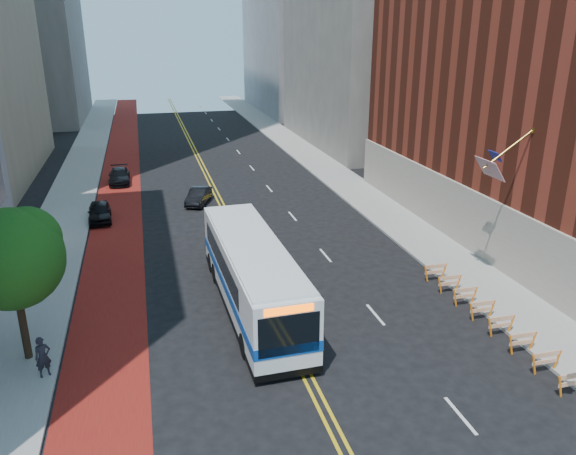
# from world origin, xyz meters

# --- Properties ---
(ground) EXTENTS (160.00, 160.00, 0.00)m
(ground) POSITION_xyz_m (0.00, 0.00, 0.00)
(ground) COLOR black
(ground) RESTS_ON ground
(sidewalk_left) EXTENTS (4.00, 140.00, 0.15)m
(sidewalk_left) POSITION_xyz_m (-12.00, 30.00, 0.07)
(sidewalk_left) COLOR gray
(sidewalk_left) RESTS_ON ground
(sidewalk_right) EXTENTS (4.00, 140.00, 0.15)m
(sidewalk_right) POSITION_xyz_m (12.00, 30.00, 0.07)
(sidewalk_right) COLOR gray
(sidewalk_right) RESTS_ON ground
(bus_lane_paint) EXTENTS (3.60, 140.00, 0.01)m
(bus_lane_paint) POSITION_xyz_m (-8.10, 30.00, 0.00)
(bus_lane_paint) COLOR maroon
(bus_lane_paint) RESTS_ON ground
(center_line_inner) EXTENTS (0.14, 140.00, 0.01)m
(center_line_inner) POSITION_xyz_m (-0.18, 30.00, 0.00)
(center_line_inner) COLOR gold
(center_line_inner) RESTS_ON ground
(center_line_outer) EXTENTS (0.14, 140.00, 0.01)m
(center_line_outer) POSITION_xyz_m (0.18, 30.00, 0.00)
(center_line_outer) COLOR gold
(center_line_outer) RESTS_ON ground
(lane_dashes) EXTENTS (0.14, 98.20, 0.01)m
(lane_dashes) POSITION_xyz_m (4.80, 38.00, 0.01)
(lane_dashes) COLOR silver
(lane_dashes) RESTS_ON ground
(construction_barriers) EXTENTS (1.42, 10.91, 1.00)m
(construction_barriers) POSITION_xyz_m (9.60, 3.42, 0.68)
(construction_barriers) COLOR orange
(construction_barriers) RESTS_ON ground
(street_tree) EXTENTS (4.20, 4.20, 6.70)m
(street_tree) POSITION_xyz_m (-11.24, 6.04, 4.91)
(street_tree) COLOR black
(street_tree) RESTS_ON sidewalk_left
(transit_bus) EXTENTS (3.23, 13.32, 3.64)m
(transit_bus) POSITION_xyz_m (-1.00, 8.32, 1.90)
(transit_bus) COLOR silver
(transit_bus) RESTS_ON ground
(car_a) EXTENTS (1.83, 4.11, 1.37)m
(car_a) POSITION_xyz_m (-9.30, 24.63, 0.69)
(car_a) COLOR black
(car_a) RESTS_ON ground
(car_b) EXTENTS (2.64, 4.13, 1.28)m
(car_b) POSITION_xyz_m (-1.75, 27.07, 0.64)
(car_b) COLOR black
(car_b) RESTS_ON ground
(car_c) EXTENTS (1.85, 4.52, 1.31)m
(car_c) POSITION_xyz_m (-8.12, 35.37, 0.65)
(car_c) COLOR black
(car_c) RESTS_ON ground
(pedestrian) EXTENTS (0.75, 0.65, 1.74)m
(pedestrian) POSITION_xyz_m (-10.40, 4.37, 1.02)
(pedestrian) COLOR black
(pedestrian) RESTS_ON sidewalk_left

